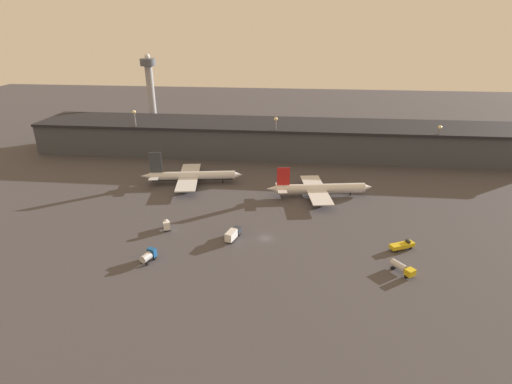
{
  "coord_description": "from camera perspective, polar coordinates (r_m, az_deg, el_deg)",
  "views": [
    {
      "loc": [
        8.32,
        -110.26,
        64.12
      ],
      "look_at": [
        -5.33,
        22.83,
        6.0
      ],
      "focal_mm": 28.0,
      "sensor_mm": 36.0,
      "label": 1
    }
  ],
  "objects": [
    {
      "name": "service_vehicle_0",
      "position": [
        119.8,
        -15.13,
        -8.79
      ],
      "size": [
        3.9,
        5.41,
        3.32
      ],
      "rotation": [
        0.0,
        0.0,
        1.21
      ],
      "color": "#195199",
      "rests_on": "ground"
    },
    {
      "name": "airplane_1",
      "position": [
        157.91,
        8.99,
        0.47
      ],
      "size": [
        42.04,
        30.16,
        12.19
      ],
      "rotation": [
        0.0,
        0.0,
        0.16
      ],
      "color": "silver",
      "rests_on": "ground"
    },
    {
      "name": "service_vehicle_2",
      "position": [
        135.4,
        -12.66,
        -4.6
      ],
      "size": [
        3.47,
        4.84,
        3.35
      ],
      "rotation": [
        0.0,
        0.0,
        -1.21
      ],
      "color": "white",
      "rests_on": "ground"
    },
    {
      "name": "service_vehicle_3",
      "position": [
        129.31,
        20.16,
        -7.17
      ],
      "size": [
        8.04,
        5.47,
        2.79
      ],
      "rotation": [
        0.0,
        0.0,
        0.45
      ],
      "color": "gold",
      "rests_on": "ground"
    },
    {
      "name": "control_tower",
      "position": [
        254.84,
        -14.86,
        14.24
      ],
      "size": [
        9.0,
        9.0,
        45.76
      ],
      "color": "#99999E",
      "rests_on": "ground"
    },
    {
      "name": "lamp_post_1",
      "position": [
        191.53,
        2.82,
        8.37
      ],
      "size": [
        1.8,
        1.8,
        22.06
      ],
      "color": "slate",
      "rests_on": "ground"
    },
    {
      "name": "service_vehicle_1",
      "position": [
        118.08,
        20.19,
        -10.15
      ],
      "size": [
        6.12,
        6.97,
        2.63
      ],
      "rotation": [
        0.0,
        0.0,
        -0.91
      ],
      "color": "gold",
      "rests_on": "ground"
    },
    {
      "name": "ground",
      "position": [
        127.82,
        1.34,
        -6.64
      ],
      "size": [
        600.0,
        600.0,
        0.0
      ],
      "primitive_type": "plane",
      "color": "#423F44"
    },
    {
      "name": "lamp_post_2",
      "position": [
        202.27,
        24.52,
        6.76
      ],
      "size": [
        1.8,
        1.8,
        20.06
      ],
      "color": "slate",
      "rests_on": "ground"
    },
    {
      "name": "service_vehicle_4",
      "position": [
        126.68,
        -3.34,
        -6.0
      ],
      "size": [
        4.44,
        8.02,
        3.31
      ],
      "rotation": [
        0.0,
        0.0,
        1.27
      ],
      "color": "#282D38",
      "rests_on": "ground"
    },
    {
      "name": "lamp_post_0",
      "position": [
        206.41,
        -16.79,
        8.8
      ],
      "size": [
        1.8,
        1.8,
        23.87
      ],
      "color": "slate",
      "rests_on": "ground"
    },
    {
      "name": "airplane_0",
      "position": [
        170.51,
        -9.21,
        2.26
      ],
      "size": [
        42.87,
        32.57,
        14.03
      ],
      "rotation": [
        0.0,
        0.0,
        0.16
      ],
      "color": "silver",
      "rests_on": "ground"
    },
    {
      "name": "terminal_building",
      "position": [
        205.89,
        3.35,
        7.63
      ],
      "size": [
        245.9,
        31.12,
        15.99
      ],
      "color": "#3D424C",
      "rests_on": "ground"
    }
  ]
}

